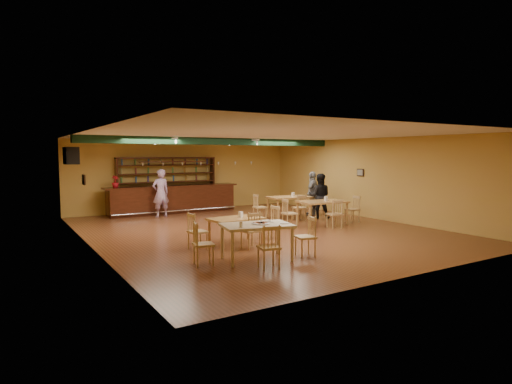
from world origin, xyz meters
TOP-DOWN VIEW (x-y plane):
  - floor at (0.00, 0.00)m, footprint 12.00×12.00m
  - ceiling_beam at (0.00, 2.80)m, footprint 10.00×0.30m
  - track_rail_left at (-1.80, 3.40)m, footprint 0.05×2.50m
  - track_rail_right at (1.40, 3.40)m, footprint 0.05×2.50m
  - ac_unit at (-4.80, 4.20)m, footprint 0.34×0.70m
  - picture_left at (-4.97, 1.00)m, footprint 0.04×0.34m
  - picture_right at (4.97, 0.50)m, footprint 0.04×0.34m
  - bar_counter at (-0.88, 5.15)m, footprint 5.47×0.85m
  - back_bar_hutch at (-0.88, 5.78)m, footprint 4.23×0.40m
  - poinsettia at (-3.17, 5.15)m, footprint 0.34×0.34m
  - dining_table_b at (2.48, 1.68)m, footprint 1.69×1.13m
  - dining_table_c at (-1.60, -1.53)m, footprint 1.47×0.95m
  - dining_table_d at (2.45, -0.24)m, footprint 1.73×1.17m
  - near_table at (-2.06, -3.34)m, footprint 1.71×1.28m
  - pizza_tray at (-1.95, -3.34)m, footprint 0.50×0.50m
  - parmesan_shaker at (-2.55, -3.50)m, footprint 0.09×0.09m
  - napkin_stack at (-1.67, -3.12)m, footprint 0.21×0.16m
  - pizza_server at (-1.78, -3.28)m, footprint 0.32×0.23m
  - side_plate at (-1.45, -3.56)m, footprint 0.26×0.26m
  - patron_bar at (-1.67, 4.33)m, footprint 0.71×0.51m
  - patron_right_a at (3.28, 0.88)m, footprint 1.04×1.01m
  - patron_right_b at (3.65, 1.76)m, footprint 1.09×0.87m

SIDE VIEW (x-z plane):
  - floor at x=0.00m, z-range 0.00..0.00m
  - dining_table_c at x=-1.60m, z-range 0.00..0.70m
  - dining_table_b at x=2.48m, z-range 0.00..0.80m
  - dining_table_d at x=2.45m, z-range 0.00..0.81m
  - near_table at x=-2.06m, z-range 0.00..0.83m
  - bar_counter at x=-0.88m, z-range 0.00..1.13m
  - side_plate at x=-1.45m, z-range 0.83..0.84m
  - pizza_tray at x=-1.95m, z-range 0.83..0.84m
  - napkin_stack at x=-1.67m, z-range 0.83..0.86m
  - patron_right_a at x=3.28m, z-range 0.00..1.69m
  - pizza_server at x=-1.78m, z-range 0.84..0.84m
  - patron_right_b at x=3.65m, z-range 0.00..1.72m
  - parmesan_shaker at x=-2.55m, z-range 0.83..0.94m
  - patron_bar at x=-1.67m, z-range 0.00..1.84m
  - back_bar_hutch at x=-0.88m, z-range 0.00..2.28m
  - poinsettia at x=-3.17m, z-range 1.13..1.60m
  - picture_left at x=-4.97m, z-range 1.56..1.84m
  - picture_right at x=4.97m, z-range 1.56..1.84m
  - ac_unit at x=-4.80m, z-range 2.11..2.59m
  - ceiling_beam at x=0.00m, z-range 2.75..3.00m
  - track_rail_left at x=-1.80m, z-range 2.92..2.96m
  - track_rail_right at x=1.40m, z-range 2.92..2.96m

